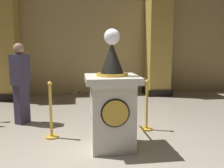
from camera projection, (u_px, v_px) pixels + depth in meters
The scene contains 9 objects.
ground_plane at pixel (97, 158), 3.65m from camera, with size 12.05×12.05×0.00m, color #9E9384.
back_wall at pixel (84, 41), 8.40m from camera, with size 12.05×0.16×3.55m, color tan.
pedestal_clock at pixel (112, 103), 3.94m from camera, with size 0.82×0.82×1.88m.
stanchion_near at pixel (147, 112), 4.87m from camera, with size 0.24×0.24×0.99m.
stanchion_far at pixel (51, 118), 4.43m from camera, with size 0.24×0.24×1.02m.
velvet_rope at pixel (101, 92), 4.58m from camera, with size 1.03×1.00×0.22m.
column_left at pixel (4, 44), 7.56m from camera, with size 0.96×0.96×3.41m.
column_right at pixel (158, 44), 8.23m from camera, with size 0.86×0.86×3.41m.
bystander_guest at pixel (21, 81), 5.19m from camera, with size 0.38×0.42×1.68m.
Camera 1 is at (-0.27, -3.44, 1.63)m, focal length 40.21 mm.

